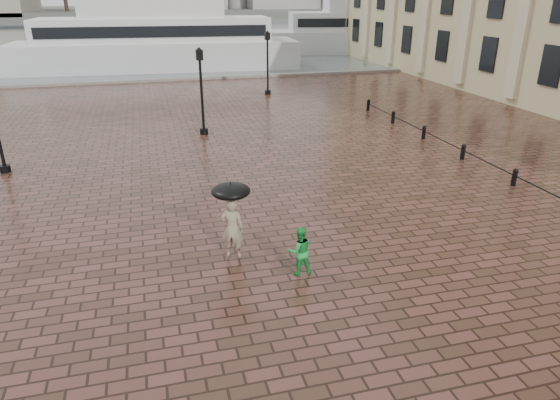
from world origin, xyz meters
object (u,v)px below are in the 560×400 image
adult_pedestrian (232,228)px  child_pedestrian (300,251)px  street_lamps (115,84)px  ferry_far (377,30)px  ferry_near (156,41)px

adult_pedestrian → child_pedestrian: bearing=161.2°
street_lamps → ferry_far: bearing=44.9°
ferry_near → ferry_far: ferry_near is taller
child_pedestrian → ferry_near: size_ratio=0.05×
adult_pedestrian → child_pedestrian: (1.59, -1.42, -0.21)m
adult_pedestrian → street_lamps: bearing=-55.0°
child_pedestrian → ferry_near: ferry_near is taller
street_lamps → ferry_near: bearing=82.0°
adult_pedestrian → child_pedestrian: 2.14m
adult_pedestrian → ferry_near: size_ratio=0.07×
ferry_far → child_pedestrian: bearing=-106.9°
child_pedestrian → ferry_near: bearing=-85.7°
adult_pedestrian → ferry_near: 39.25m
adult_pedestrian → ferry_far: (26.50, 47.36, 1.74)m
adult_pedestrian → ferry_far: bearing=-96.2°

